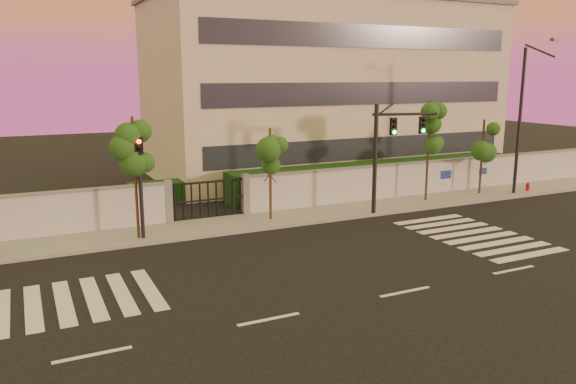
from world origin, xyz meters
name	(u,v)px	position (x,y,z in m)	size (l,w,h in m)	color
ground	(405,292)	(0.00, 0.00, 0.00)	(120.00, 120.00, 0.00)	black
sidewalk	(276,219)	(0.00, 10.50, 0.07)	(60.00, 3.00, 0.15)	gray
perimeter_wall	(265,194)	(0.10, 12.00, 1.07)	(60.00, 0.36, 2.20)	#B6B8BE
hedge_row	(264,188)	(1.17, 14.74, 0.82)	(41.00, 4.25, 1.80)	#13340F
institutional_building	(323,89)	(9.00, 21.99, 6.16)	(24.40, 12.40, 12.25)	beige
road_markings	(311,265)	(-1.58, 3.76, 0.01)	(57.00, 7.62, 0.02)	silver
street_tree_c	(134,150)	(-6.85, 9.92, 4.00)	(1.52, 1.21, 5.44)	#382314
street_tree_d	(271,153)	(-0.32, 10.37, 3.42)	(1.56, 1.25, 4.64)	#382314
street_tree_e	(429,128)	(9.42, 10.49, 4.23)	(1.64, 1.31, 5.76)	#382314
street_tree_f	(483,140)	(13.58, 10.60, 3.37)	(1.59, 1.27, 4.58)	#382314
traffic_signal_main	(387,145)	(5.69, 9.18, 3.62)	(3.59, 0.96, 5.73)	black
traffic_signal_secondary	(140,173)	(-6.70, 9.73, 3.02)	(0.37, 0.35, 4.75)	black
streetlight_east	(523,114)	(15.48, 9.54, 4.92)	(0.54, 2.19, 9.10)	black
fire_hydrant	(528,188)	(16.78, 9.84, 0.34)	(0.25, 0.25, 0.67)	#B50C0E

